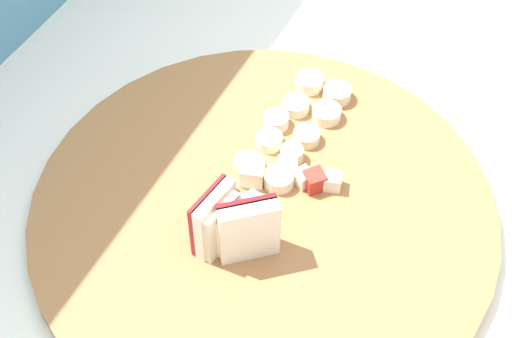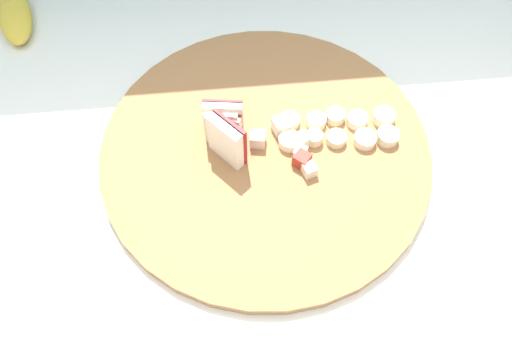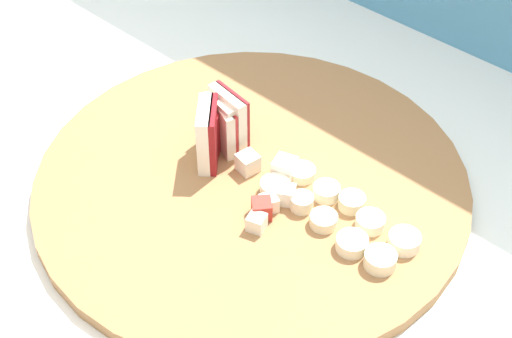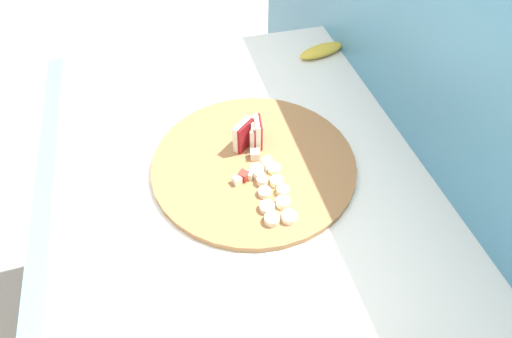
# 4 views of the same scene
# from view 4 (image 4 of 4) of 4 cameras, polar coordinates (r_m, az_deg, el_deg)

# --- Properties ---
(tiled_countertop) EXTENTS (1.21, 0.79, 0.89)m
(tiled_countertop) POSITION_cam_4_polar(r_m,az_deg,el_deg) (1.23, -1.36, -17.33)
(tiled_countertop) COLOR silver
(tiled_countertop) RESTS_ON ground
(tile_backsplash) EXTENTS (2.40, 0.04, 1.33)m
(tile_backsplash) POSITION_cam_4_polar(r_m,az_deg,el_deg) (1.15, 19.21, -6.78)
(tile_backsplash) COLOR #4C8EB2
(tile_backsplash) RESTS_ON ground
(cutting_board) EXTENTS (0.43, 0.43, 0.01)m
(cutting_board) POSITION_cam_4_polar(r_m,az_deg,el_deg) (0.91, -0.29, 0.73)
(cutting_board) COLOR olive
(cutting_board) RESTS_ON tiled_countertop
(apple_wedge_fan) EXTENTS (0.05, 0.07, 0.06)m
(apple_wedge_fan) POSITION_cam_4_polar(r_m,az_deg,el_deg) (0.92, -0.68, 4.59)
(apple_wedge_fan) COLOR maroon
(apple_wedge_fan) RESTS_ON cutting_board
(apple_dice_pile) EXTENTS (0.08, 0.09, 0.02)m
(apple_dice_pile) POSITION_cam_4_polar(r_m,az_deg,el_deg) (0.88, -0.22, 0.09)
(apple_dice_pile) COLOR #EFE5CC
(apple_dice_pile) RESTS_ON cutting_board
(banana_slice_rows) EXTENTS (0.16, 0.07, 0.01)m
(banana_slice_rows) POSITION_cam_4_polar(r_m,az_deg,el_deg) (0.84, 2.25, -3.33)
(banana_slice_rows) COLOR white
(banana_slice_rows) RESTS_ON cutting_board
(banana_peel) EXTENTS (0.09, 0.15, 0.02)m
(banana_peel) POSITION_cam_4_polar(r_m,az_deg,el_deg) (1.26, 8.60, 15.15)
(banana_peel) COLOR gold
(banana_peel) RESTS_ON tiled_countertop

